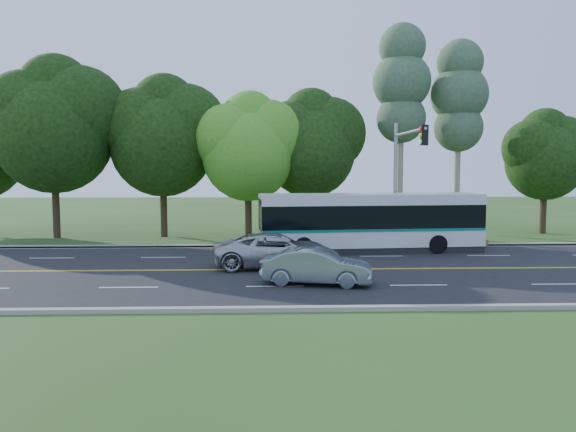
{
  "coord_description": "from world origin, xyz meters",
  "views": [
    {
      "loc": [
        -0.75,
        -24.44,
        4.53
      ],
      "look_at": [
        0.19,
        2.0,
        2.21
      ],
      "focal_mm": 35.0,
      "sensor_mm": 36.0,
      "label": 1
    }
  ],
  "objects_px": {
    "transit_bus": "(370,223)",
    "suv": "(277,250)",
    "sedan": "(317,267)",
    "traffic_signal": "(403,164)"
  },
  "relations": [
    {
      "from": "traffic_signal",
      "to": "suv",
      "type": "relative_size",
      "value": 1.26
    },
    {
      "from": "transit_bus",
      "to": "suv",
      "type": "bearing_deg",
      "value": -142.36
    },
    {
      "from": "traffic_signal",
      "to": "sedan",
      "type": "distance_m",
      "value": 10.91
    },
    {
      "from": "transit_bus",
      "to": "suv",
      "type": "xyz_separation_m",
      "value": [
        -5.05,
        -4.64,
        -0.75
      ]
    },
    {
      "from": "transit_bus",
      "to": "traffic_signal",
      "type": "bearing_deg",
      "value": 3.36
    },
    {
      "from": "suv",
      "to": "transit_bus",
      "type": "bearing_deg",
      "value": -47.52
    },
    {
      "from": "sedan",
      "to": "traffic_signal",
      "type": "bearing_deg",
      "value": -20.9
    },
    {
      "from": "transit_bus",
      "to": "sedan",
      "type": "height_order",
      "value": "transit_bus"
    },
    {
      "from": "sedan",
      "to": "suv",
      "type": "relative_size",
      "value": 0.76
    },
    {
      "from": "sedan",
      "to": "suv",
      "type": "xyz_separation_m",
      "value": [
        -1.47,
        3.72,
        0.08
      ]
    }
  ]
}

